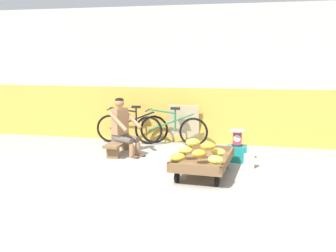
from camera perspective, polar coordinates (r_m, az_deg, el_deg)
name	(u,v)px	position (r m, az deg, el deg)	size (l,w,h in m)	color
ground_plane	(161,180)	(6.26, -1.06, -7.94)	(80.00, 80.00, 0.00)	#A39E93
back_wall	(192,75)	(8.91, 3.51, 7.41)	(16.00, 0.30, 3.06)	gold
banana_cart	(203,161)	(6.49, 5.19, -5.11)	(0.93, 1.49, 0.36)	brown
banana_pile	(200,151)	(6.19, 4.66, -3.74)	(0.87, 0.75, 0.26)	yellow
low_bench	(120,144)	(7.96, -7.00, -2.63)	(0.34, 1.11, 0.27)	brown
vendor_seated	(123,127)	(7.83, -6.60, -0.09)	(0.74, 0.63, 1.14)	#9E704C
plastic_crate	(237,154)	(7.44, 10.05, -3.99)	(0.36, 0.28, 0.30)	#19847F
weighing_scale	(237,138)	(7.37, 10.12, -1.70)	(0.30, 0.30, 0.29)	#28282D
bicycle_near_left	(132,128)	(8.92, -5.32, -0.23)	(1.66, 0.48, 0.86)	black
bicycle_far_left	(171,130)	(8.62, 0.38, -0.54)	(1.66, 0.48, 0.86)	black
sign_board	(184,124)	(8.85, 2.33, 0.30)	(0.70, 0.21, 0.89)	#C6B289
shopping_bag	(249,161)	(7.06, 11.79, -5.06)	(0.18, 0.12, 0.24)	silver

